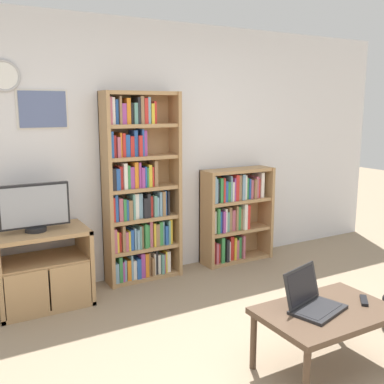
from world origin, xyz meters
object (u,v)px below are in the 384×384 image
(laptop, at_px, (311,299))
(coffee_table, at_px, (326,316))
(bookshelf_short, at_px, (232,214))
(remote_near_laptop, at_px, (364,300))
(tv_stand, at_px, (43,268))
(bookshelf_tall, at_px, (138,194))
(television, at_px, (34,208))

(laptop, bearing_deg, coffee_table, -54.69)
(bookshelf_short, xyz_separation_m, coffee_table, (-0.71, -2.13, -0.16))
(remote_near_laptop, bearing_deg, coffee_table, 38.25)
(tv_stand, distance_m, remote_near_laptop, 2.65)
(bookshelf_tall, bearing_deg, tv_stand, -170.26)
(tv_stand, xyz_separation_m, bookshelf_short, (2.13, 0.16, 0.20))
(bookshelf_tall, bearing_deg, coffee_table, -78.69)
(coffee_table, bearing_deg, laptop, 141.62)
(bookshelf_tall, height_order, laptop, bookshelf_tall)
(coffee_table, distance_m, remote_near_laptop, 0.32)
(bookshelf_short, distance_m, coffee_table, 2.25)
(laptop, height_order, remote_near_laptop, laptop)
(bookshelf_tall, bearing_deg, laptop, -80.48)
(tv_stand, bearing_deg, bookshelf_short, 4.26)
(tv_stand, relative_size, coffee_table, 0.89)
(tv_stand, xyz_separation_m, coffee_table, (1.42, -1.97, 0.04))
(laptop, distance_m, remote_near_laptop, 0.41)
(television, distance_m, bookshelf_tall, 1.05)
(television, xyz_separation_m, remote_near_laptop, (1.77, -2.01, -0.45))
(bookshelf_short, distance_m, laptop, 2.21)
(bookshelf_short, height_order, remote_near_laptop, bookshelf_short)
(laptop, bearing_deg, remote_near_laptop, -30.73)
(coffee_table, xyz_separation_m, remote_near_laptop, (0.31, -0.04, 0.06))
(tv_stand, height_order, bookshelf_tall, bookshelf_tall)
(tv_stand, xyz_separation_m, laptop, (1.34, -1.90, 0.15))
(bookshelf_short, bearing_deg, laptop, -111.01)
(tv_stand, xyz_separation_m, remote_near_laptop, (1.74, -2.01, 0.10))
(coffee_table, bearing_deg, bookshelf_tall, 101.31)
(bookshelf_tall, relative_size, bookshelf_short, 1.78)
(bookshelf_tall, distance_m, laptop, 2.14)
(bookshelf_tall, height_order, remote_near_laptop, bookshelf_tall)
(bookshelf_tall, height_order, coffee_table, bookshelf_tall)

